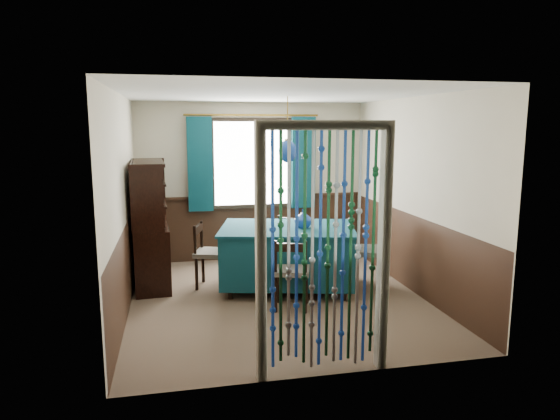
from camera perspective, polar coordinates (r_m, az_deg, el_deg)
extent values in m
plane|color=brown|center=(6.34, -0.30, -10.06)|extent=(4.00, 4.00, 0.00)
plane|color=silver|center=(5.99, -0.32, 13.10)|extent=(4.00, 4.00, 0.00)
plane|color=beige|center=(7.99, -3.22, 3.22)|extent=(3.60, 0.00, 3.60)
plane|color=beige|center=(4.13, 5.32, -2.79)|extent=(3.60, 0.00, 3.60)
plane|color=beige|center=(5.95, -17.55, 0.60)|extent=(0.00, 4.00, 4.00)
plane|color=beige|center=(6.64, 15.09, 1.61)|extent=(0.00, 4.00, 4.00)
plane|color=#362014|center=(8.10, -3.16, -2.07)|extent=(3.60, 0.00, 3.60)
plane|color=#362014|center=(4.37, 5.10, -12.41)|extent=(3.60, 0.00, 3.60)
plane|color=#362014|center=(6.10, -17.06, -6.37)|extent=(0.00, 4.00, 4.00)
plane|color=#362014|center=(6.77, 14.70, -4.69)|extent=(0.00, 4.00, 4.00)
cube|color=black|center=(7.92, -3.19, 5.34)|extent=(1.32, 0.12, 1.42)
cube|color=#0D3B47|center=(6.59, 0.83, -5.11)|extent=(1.88, 1.48, 0.68)
cube|color=#0D3B47|center=(6.51, 0.84, -2.09)|extent=(1.95, 1.56, 0.03)
cylinder|color=black|center=(6.34, -5.66, -9.46)|extent=(0.07, 0.07, 0.14)
cylinder|color=black|center=(6.32, 7.24, -9.54)|extent=(0.07, 0.07, 0.14)
cylinder|color=black|center=(7.16, -4.80, -7.20)|extent=(0.07, 0.07, 0.14)
cylinder|color=black|center=(7.14, 6.54, -7.27)|extent=(0.07, 0.07, 0.14)
cylinder|color=black|center=(5.83, -0.52, -9.62)|extent=(0.04, 0.04, 0.43)
cylinder|color=black|center=(5.81, 2.89, -9.70)|extent=(0.04, 0.04, 0.43)
cylinder|color=black|center=(6.13, -0.23, -8.63)|extent=(0.04, 0.04, 0.43)
cylinder|color=black|center=(6.11, 3.00, -8.70)|extent=(0.04, 0.04, 0.43)
cube|color=#5B5549|center=(5.90, 1.30, -6.90)|extent=(0.52, 0.51, 0.06)
cube|color=black|center=(5.65, 1.20, -4.31)|extent=(0.36, 0.14, 0.10)
cylinder|color=black|center=(5.69, -0.53, -5.59)|extent=(0.04, 0.04, 0.42)
cylinder|color=black|center=(5.67, 2.93, -5.66)|extent=(0.04, 0.04, 0.42)
cylinder|color=black|center=(7.43, 2.26, -5.45)|extent=(0.04, 0.04, 0.42)
cylinder|color=black|center=(7.53, -0.13, -5.24)|extent=(0.04, 0.04, 0.42)
cylinder|color=black|center=(7.15, 1.52, -6.05)|extent=(0.04, 0.04, 0.42)
cylinder|color=black|center=(7.25, -0.94, -5.82)|extent=(0.04, 0.04, 0.42)
cube|color=#5B5549|center=(7.28, 0.68, -3.85)|extent=(0.55, 0.54, 0.06)
cube|color=black|center=(7.37, 1.09, -1.26)|extent=(0.32, 0.21, 0.09)
cylinder|color=black|center=(7.34, 2.30, -2.33)|extent=(0.04, 0.04, 0.41)
cylinder|color=black|center=(7.44, -0.10, -2.16)|extent=(0.04, 0.04, 0.41)
cylinder|color=black|center=(6.99, -8.78, -6.43)|extent=(0.04, 0.04, 0.44)
cylinder|color=black|center=(6.67, -9.52, -7.23)|extent=(0.04, 0.04, 0.44)
cylinder|color=black|center=(6.92, -6.15, -6.54)|extent=(0.04, 0.04, 0.44)
cylinder|color=black|center=(6.60, -6.75, -7.36)|extent=(0.04, 0.04, 0.44)
cube|color=#5B5549|center=(6.73, -7.85, -4.87)|extent=(0.52, 0.53, 0.06)
cube|color=black|center=(6.70, -9.35, -2.17)|extent=(0.15, 0.36, 0.10)
cylinder|color=black|center=(6.89, -8.96, -2.98)|extent=(0.04, 0.04, 0.43)
cylinder|color=black|center=(6.57, -9.70, -3.63)|extent=(0.04, 0.04, 0.43)
cylinder|color=black|center=(6.54, 11.33, -7.41)|extent=(0.05, 0.05, 0.49)
cylinder|color=black|center=(6.92, 11.28, -6.46)|extent=(0.05, 0.05, 0.49)
cylinder|color=black|center=(6.54, 8.01, -7.31)|extent=(0.05, 0.05, 0.49)
cylinder|color=black|center=(6.92, 8.16, -6.36)|extent=(0.05, 0.05, 0.49)
cube|color=#5B5549|center=(6.65, 9.76, -4.59)|extent=(0.60, 0.61, 0.07)
cube|color=black|center=(6.58, 11.57, -1.61)|extent=(0.20, 0.40, 0.11)
cylinder|color=black|center=(6.41, 11.56, -3.28)|extent=(0.04, 0.04, 0.48)
cylinder|color=black|center=(6.80, 11.50, -2.55)|extent=(0.04, 0.04, 0.48)
cube|color=black|center=(7.03, -14.44, -4.84)|extent=(0.52, 1.31, 0.84)
cube|color=black|center=(6.27, -14.97, 1.23)|extent=(0.40, 0.07, 0.84)
cube|color=black|center=(7.48, -14.52, 2.55)|extent=(0.40, 0.07, 0.84)
cube|color=black|center=(6.84, -14.87, 5.26)|extent=(0.47, 1.30, 0.04)
cube|color=black|center=(6.89, -16.40, 1.89)|extent=(0.10, 1.26, 0.84)
cube|color=black|center=(6.89, -14.43, 0.94)|extent=(0.41, 1.22, 0.02)
cube|color=black|center=(6.86, -14.53, 3.22)|extent=(0.41, 1.22, 0.02)
cylinder|color=olive|center=(6.38, 0.87, 9.80)|extent=(0.01, 0.01, 0.68)
ellipsoid|color=navy|center=(6.39, 0.86, 6.73)|extent=(0.23, 0.23, 0.29)
cylinder|color=olive|center=(6.38, 0.86, 8.01)|extent=(0.07, 0.07, 0.03)
imported|color=navy|center=(6.46, 2.68, -1.07)|extent=(0.25, 0.25, 0.22)
imported|color=beige|center=(6.62, -14.36, 0.93)|extent=(0.23, 0.23, 0.05)
imported|color=beige|center=(7.22, -14.11, -0.28)|extent=(0.20, 0.20, 0.19)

